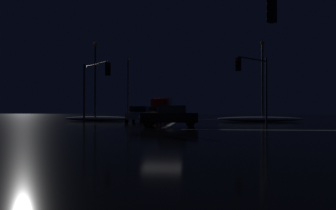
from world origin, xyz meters
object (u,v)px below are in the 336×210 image
object	(u,v)px
sedan_gray	(160,113)
streetlamp_left_far	(128,83)
sedan_black_crossing	(171,116)
traffic_signal_ne	(255,77)
sedan_orange	(151,113)
box_truck	(162,106)
streetlamp_right_near	(263,75)
traffic_signal_nw	(94,80)
streetlamp_left_near	(95,76)
sedan_silver	(139,114)
traffic_signal_se	(321,27)

from	to	relation	value
sedan_gray	streetlamp_left_far	xyz separation A→B (m)	(-5.97, 6.62, 4.71)
sedan_black_crossing	traffic_signal_ne	bearing A→B (deg)	28.49
sedan_orange	box_truck	distance (m)	13.18
streetlamp_right_near	traffic_signal_nw	bearing A→B (deg)	-157.14
sedan_gray	box_truck	distance (m)	6.85
box_truck	traffic_signal_nw	distance (m)	23.18
traffic_signal_nw	streetlamp_left_far	world-z (taller)	streetlamp_left_far
sedan_orange	traffic_signal_nw	size ratio (longest dim) A/B	0.79
sedan_gray	streetlamp_right_near	world-z (taller)	streetlamp_right_near
sedan_orange	streetlamp_left_far	bearing A→B (deg)	113.89
streetlamp_right_near	streetlamp_left_far	size ratio (longest dim) A/B	0.88
box_truck	streetlamp_left_near	bearing A→B (deg)	-108.98
sedan_orange	sedan_black_crossing	bearing A→B (deg)	-75.07
box_truck	streetlamp_left_far	world-z (taller)	streetlamp_left_far
sedan_silver	streetlamp_right_near	size ratio (longest dim) A/B	0.51
box_truck	traffic_signal_nw	xyz separation A→B (m)	(-3.39, -22.83, 2.14)
box_truck	sedan_silver	bearing A→B (deg)	-90.28
sedan_orange	sedan_black_crossing	world-z (taller)	same
streetlamp_left_near	traffic_signal_nw	bearing A→B (deg)	-71.98
sedan_orange	traffic_signal_se	size ratio (longest dim) A/B	0.65
sedan_gray	traffic_signal_nw	size ratio (longest dim) A/B	0.79
sedan_silver	sedan_black_crossing	bearing A→B (deg)	-62.46
sedan_orange	traffic_signal_ne	world-z (taller)	traffic_signal_ne
sedan_black_crossing	traffic_signal_nw	size ratio (longest dim) A/B	0.79
sedan_black_crossing	streetlamp_right_near	size ratio (longest dim) A/B	0.51
box_truck	sedan_orange	bearing A→B (deg)	-89.15
traffic_signal_ne	sedan_black_crossing	bearing A→B (deg)	-151.51
box_truck	traffic_signal_nw	size ratio (longest dim) A/B	1.50
traffic_signal_nw	sedan_orange	bearing A→B (deg)	69.70
traffic_signal_se	streetlamp_right_near	distance (m)	20.78
sedan_orange	streetlamp_left_near	size ratio (longest dim) A/B	0.50
sedan_orange	traffic_signal_se	bearing A→B (deg)	-66.23
box_truck	streetlamp_right_near	distance (m)	20.64
sedan_silver	sedan_orange	size ratio (longest dim) A/B	1.00
streetlamp_right_near	traffic_signal_se	bearing A→B (deg)	-94.96
sedan_gray	streetlamp_left_near	bearing A→B (deg)	-122.47
streetlamp_right_near	streetlamp_left_near	size ratio (longest dim) A/B	0.98
sedan_orange	streetlamp_right_near	size ratio (longest dim) A/B	0.51
sedan_orange	streetlamp_left_near	world-z (taller)	streetlamp_left_near
sedan_black_crossing	traffic_signal_se	world-z (taller)	traffic_signal_se
sedan_gray	streetlamp_right_near	size ratio (longest dim) A/B	0.51
traffic_signal_ne	streetlamp_left_far	distance (m)	27.63
traffic_signal_se	traffic_signal_nw	xyz separation A→B (m)	(-14.02, 14.02, -0.71)
traffic_signal_se	traffic_signal_nw	distance (m)	19.85
sedan_black_crossing	traffic_signal_se	size ratio (longest dim) A/B	0.65
traffic_signal_nw	sedan_black_crossing	bearing A→B (deg)	-25.98
sedan_orange	sedan_black_crossing	xyz separation A→B (m)	(3.50, -13.14, 0.00)
sedan_black_crossing	traffic_signal_ne	xyz separation A→B (m)	(6.81, 3.70, 3.22)
sedan_silver	sedan_black_crossing	size ratio (longest dim) A/B	1.00
sedan_orange	traffic_signal_nw	distance (m)	10.77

